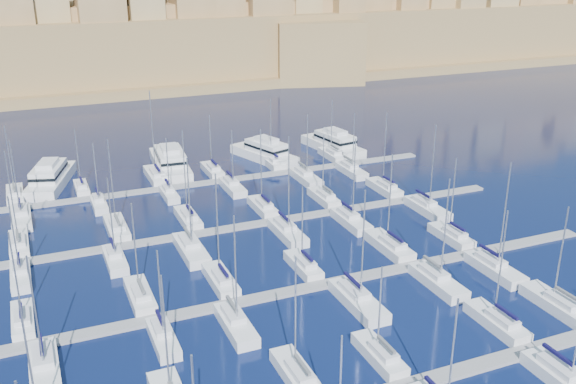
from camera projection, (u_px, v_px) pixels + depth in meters
name	position (u px, v px, depth m)	size (l,w,h in m)	color
ground	(291.00, 248.00, 93.81)	(600.00, 600.00, 0.00)	black
pontoon_near	(424.00, 381.00, 64.38)	(84.00, 2.00, 0.40)	slate
pontoon_mid_near	(327.00, 284.00, 83.38)	(84.00, 2.00, 0.40)	slate
pontoon_mid_far	(266.00, 222.00, 102.37)	(84.00, 2.00, 0.40)	slate
pontoon_far	(225.00, 180.00, 121.36)	(84.00, 2.00, 0.40)	slate
sailboat_2	(297.00, 375.00, 64.50)	(2.61, 8.69, 13.95)	silver
sailboat_3	(380.00, 355.00, 67.72)	(2.45, 8.17, 11.19)	silver
sailboat_4	(497.00, 322.00, 73.75)	(2.67, 8.90, 14.67)	silver
sailboat_5	(557.00, 304.00, 77.49)	(2.91, 9.70, 13.50)	silver
sailboat_10	(565.00, 379.00, 63.81)	(2.96, 9.87, 14.48)	silver
sailboat_12	(23.00, 320.00, 74.09)	(2.44, 8.12, 11.95)	silver
sailboat_13	(140.00, 296.00, 79.38)	(2.68, 8.93, 13.15)	silver
sailboat_14	(221.00, 280.00, 83.19)	(2.69, 8.97, 15.48)	silver
sailboat_15	(303.00, 265.00, 87.13)	(2.48, 8.28, 12.25)	silver
sailboat_16	(389.00, 246.00, 92.93)	(2.98, 9.92, 14.72)	silver
sailboat_17	(451.00, 236.00, 96.20)	(2.60, 8.67, 13.12)	silver
sailboat_18	(44.00, 368.00, 65.49)	(2.91, 9.71, 14.11)	silver
sailboat_19	(163.00, 338.00, 70.76)	(2.39, 7.98, 11.92)	silver
sailboat_20	(236.00, 324.00, 73.31)	(2.71, 9.05, 14.70)	silver
sailboat_21	(358.00, 300.00, 78.32)	(3.15, 10.48, 15.67)	silver
sailboat_22	(437.00, 281.00, 82.97)	(2.92, 9.74, 15.26)	silver
sailboat_23	(494.00, 268.00, 86.30)	(2.93, 9.77, 16.17)	silver
sailboat_24	(19.00, 244.00, 93.44)	(2.66, 8.86, 15.08)	silver
sailboat_25	(117.00, 228.00, 98.90)	(2.90, 9.66, 15.11)	silver
sailboat_26	(188.00, 218.00, 102.66)	(2.68, 8.93, 15.32)	silver
sailboat_27	(263.00, 207.00, 107.18)	(2.59, 8.64, 14.32)	silver
sailboat_28	(324.00, 198.00, 111.31)	(2.58, 8.61, 12.24)	silver
sailboat_29	(384.00, 188.00, 115.90)	(2.69, 8.97, 14.77)	silver
sailboat_30	(21.00, 275.00, 84.45)	(2.51, 8.37, 12.38)	silver
sailboat_31	(115.00, 259.00, 88.88)	(2.52, 8.40, 13.14)	silver
sailboat_32	(191.00, 249.00, 91.86)	(3.12, 10.39, 14.97)	silver
sailboat_33	(287.00, 232.00, 97.58)	(2.96, 9.87, 16.30)	silver
sailboat_34	(351.00, 220.00, 101.77)	(2.84, 9.47, 14.69)	silver
sailboat_35	(427.00, 208.00, 106.69)	(3.01, 10.04, 15.45)	silver
sailboat_36	(15.00, 195.00, 112.52)	(2.75, 9.18, 13.44)	silver
sailboat_37	(82.00, 188.00, 115.88)	(2.25, 7.48, 11.82)	silver
sailboat_38	(156.00, 176.00, 122.12)	(3.10, 10.33, 17.30)	silver
sailboat_39	(212.00, 170.00, 125.36)	(2.58, 8.60, 11.97)	silver
sailboat_40	(272.00, 162.00, 130.19)	(2.74, 9.14, 13.92)	silver
sailboat_41	(332.00, 155.00, 134.91)	(2.61, 8.69, 12.69)	silver
sailboat_42	(21.00, 217.00, 102.99)	(2.99, 9.98, 14.00)	silver
sailboat_43	(99.00, 204.00, 108.54)	(2.24, 7.48, 11.87)	silver
sailboat_44	(169.00, 194.00, 113.00)	(2.20, 7.32, 11.37)	silver
sailboat_45	(232.00, 187.00, 116.49)	(2.67, 8.91, 11.72)	silver
sailboat_46	(306.00, 177.00, 121.34)	(2.95, 9.82, 13.36)	silver
sailboat_47	(351.00, 170.00, 125.27)	(2.73, 9.10, 12.58)	silver
motor_yacht_a	(50.00, 177.00, 118.49)	(10.52, 18.75, 5.25)	silver
motor_yacht_b	(170.00, 161.00, 127.44)	(7.50, 20.10, 5.25)	silver
motor_yacht_c	(265.00, 152.00, 133.43)	(10.15, 17.55, 5.25)	silver
motor_yacht_d	(334.00, 143.00, 139.48)	(7.91, 17.94, 5.25)	silver
fortified_city	(115.00, 32.00, 222.62)	(460.00, 108.95, 59.52)	brown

